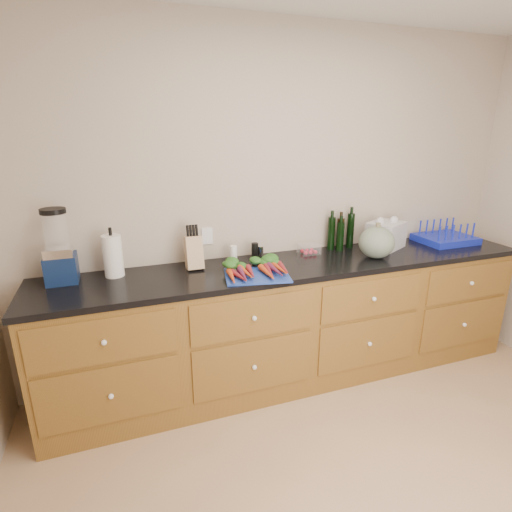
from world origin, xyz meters
name	(u,v)px	position (x,y,z in m)	size (l,w,h in m)	color
wall_back	(281,206)	(0.00, 1.62, 1.30)	(4.10, 0.05, 2.60)	#C0B19F
cabinets	(296,323)	(0.00, 1.30, 0.45)	(3.60, 0.64, 0.90)	brown
countertop	(298,265)	(0.00, 1.30, 0.92)	(3.64, 0.62, 0.04)	black
cutting_board	(257,275)	(-0.38, 1.14, 0.95)	(0.42, 0.32, 0.01)	#1F3E9F
carrots	(254,269)	(-0.38, 1.19, 0.98)	(0.43, 0.32, 0.06)	#D44619
squash	(377,242)	(0.60, 1.22, 1.06)	(0.26, 0.26, 0.24)	#5B6D5B
blender_appliance	(59,251)	(-1.57, 1.46, 1.15)	(0.19, 0.19, 0.47)	#0F214A
paper_towel	(113,256)	(-1.26, 1.46, 1.08)	(0.12, 0.12, 0.28)	white
knife_block	(194,252)	(-0.73, 1.44, 1.05)	(0.11, 0.11, 0.23)	tan
grinder_salt	(233,254)	(-0.43, 1.48, 1.00)	(0.05, 0.05, 0.12)	white
grinder_pepper	(255,251)	(-0.27, 1.48, 1.00)	(0.05, 0.05, 0.13)	black
canister_chrome	(261,252)	(-0.22, 1.48, 0.99)	(0.04, 0.04, 0.10)	silver
tomato_box	(309,249)	(0.17, 1.47, 0.98)	(0.15, 0.12, 0.07)	white
bottles	(341,233)	(0.47, 1.51, 1.07)	(0.23, 0.12, 0.28)	black
grocery_bag	(386,235)	(0.84, 1.42, 1.05)	(0.29, 0.23, 0.21)	white
dish_rack	(445,237)	(1.43, 1.38, 0.98)	(0.45, 0.36, 0.18)	#1525BE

